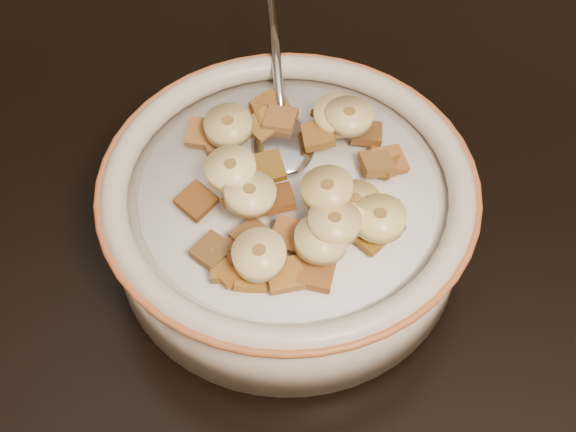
# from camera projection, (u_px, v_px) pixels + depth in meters

# --- Properties ---
(table) EXTENTS (1.43, 0.94, 0.04)m
(table) POSITION_uv_depth(u_px,v_px,m) (362.00, 361.00, 0.52)
(table) COLOR black
(table) RESTS_ON floor
(cereal_bowl) EXTENTS (0.23, 0.23, 0.06)m
(cereal_bowl) POSITION_uv_depth(u_px,v_px,m) (288.00, 218.00, 0.53)
(cereal_bowl) COLOR beige
(cereal_bowl) RESTS_ON table
(milk) EXTENTS (0.19, 0.19, 0.00)m
(milk) POSITION_uv_depth(u_px,v_px,m) (288.00, 192.00, 0.51)
(milk) COLOR white
(milk) RESTS_ON cereal_bowl
(spoon) EXTENTS (0.05, 0.06, 0.01)m
(spoon) POSITION_uv_depth(u_px,v_px,m) (284.00, 144.00, 0.53)
(spoon) COLOR #A3A6B3
(spoon) RESTS_ON cereal_bowl
(cereal_square_0) EXTENTS (0.03, 0.03, 0.01)m
(cereal_square_0) POSITION_uv_depth(u_px,v_px,m) (269.00, 118.00, 0.53)
(cereal_square_0) COLOR brown
(cereal_square_0) RESTS_ON milk
(cereal_square_1) EXTENTS (0.03, 0.03, 0.01)m
(cereal_square_1) POSITION_uv_depth(u_px,v_px,m) (277.00, 199.00, 0.48)
(cereal_square_1) COLOR brown
(cereal_square_1) RESTS_ON milk
(cereal_square_2) EXTENTS (0.03, 0.03, 0.01)m
(cereal_square_2) POSITION_uv_depth(u_px,v_px,m) (267.00, 168.00, 0.49)
(cereal_square_2) COLOR brown
(cereal_square_2) RESTS_ON milk
(cereal_square_3) EXTENTS (0.02, 0.02, 0.01)m
(cereal_square_3) POSITION_uv_depth(u_px,v_px,m) (387.00, 216.00, 0.48)
(cereal_square_3) COLOR brown
(cereal_square_3) RESTS_ON milk
(cereal_square_4) EXTENTS (0.03, 0.03, 0.01)m
(cereal_square_4) POSITION_uv_depth(u_px,v_px,m) (263.00, 126.00, 0.53)
(cereal_square_4) COLOR olive
(cereal_square_4) RESTS_ON milk
(cereal_square_5) EXTENTS (0.03, 0.03, 0.01)m
(cereal_square_5) POSITION_uv_depth(u_px,v_px,m) (230.00, 267.00, 0.46)
(cereal_square_5) COLOR brown
(cereal_square_5) RESTS_ON milk
(cereal_square_6) EXTENTS (0.03, 0.03, 0.01)m
(cereal_square_6) POSITION_uv_depth(u_px,v_px,m) (331.00, 115.00, 0.54)
(cereal_square_6) COLOR brown
(cereal_square_6) RESTS_ON milk
(cereal_square_7) EXTENTS (0.02, 0.02, 0.01)m
(cereal_square_7) POSITION_uv_depth(u_px,v_px,m) (367.00, 133.00, 0.53)
(cereal_square_7) COLOR brown
(cereal_square_7) RESTS_ON milk
(cereal_square_8) EXTENTS (0.03, 0.03, 0.01)m
(cereal_square_8) POSITION_uv_depth(u_px,v_px,m) (196.00, 201.00, 0.49)
(cereal_square_8) COLOR #643710
(cereal_square_8) RESTS_ON milk
(cereal_square_9) EXTENTS (0.02, 0.02, 0.01)m
(cereal_square_9) POSITION_uv_depth(u_px,v_px,m) (324.00, 194.00, 0.49)
(cereal_square_9) COLOR brown
(cereal_square_9) RESTS_ON milk
(cereal_square_10) EXTENTS (0.02, 0.02, 0.01)m
(cereal_square_10) POSITION_uv_depth(u_px,v_px,m) (227.00, 266.00, 0.46)
(cereal_square_10) COLOR brown
(cereal_square_10) RESTS_ON milk
(cereal_square_11) EXTENTS (0.03, 0.03, 0.01)m
(cereal_square_11) POSITION_uv_depth(u_px,v_px,m) (371.00, 234.00, 0.47)
(cereal_square_11) COLOR #996419
(cereal_square_11) RESTS_ON milk
(cereal_square_12) EXTENTS (0.02, 0.02, 0.01)m
(cereal_square_12) POSITION_uv_depth(u_px,v_px,m) (280.00, 120.00, 0.53)
(cereal_square_12) COLOR brown
(cereal_square_12) RESTS_ON milk
(cereal_square_13) EXTENTS (0.03, 0.03, 0.01)m
(cereal_square_13) POSITION_uv_depth(u_px,v_px,m) (245.00, 200.00, 0.48)
(cereal_square_13) COLOR brown
(cereal_square_13) RESTS_ON milk
(cereal_square_14) EXTENTS (0.02, 0.02, 0.01)m
(cereal_square_14) POSITION_uv_depth(u_px,v_px,m) (349.00, 223.00, 0.48)
(cereal_square_14) COLOR brown
(cereal_square_14) RESTS_ON milk
(cereal_square_15) EXTENTS (0.02, 0.02, 0.01)m
(cereal_square_15) POSITION_uv_depth(u_px,v_px,m) (289.00, 235.00, 0.47)
(cereal_square_15) COLOR brown
(cereal_square_15) RESTS_ON milk
(cereal_square_16) EXTENTS (0.03, 0.03, 0.01)m
(cereal_square_16) POSITION_uv_depth(u_px,v_px,m) (285.00, 275.00, 0.46)
(cereal_square_16) COLOR #985C1D
(cereal_square_16) RESTS_ON milk
(cereal_square_17) EXTENTS (0.03, 0.03, 0.01)m
(cereal_square_17) POSITION_uv_depth(u_px,v_px,m) (377.00, 164.00, 0.51)
(cereal_square_17) COLOR brown
(cereal_square_17) RESTS_ON milk
(cereal_square_18) EXTENTS (0.03, 0.03, 0.01)m
(cereal_square_18) POSITION_uv_depth(u_px,v_px,m) (269.00, 106.00, 0.54)
(cereal_square_18) COLOR brown
(cereal_square_18) RESTS_ON milk
(cereal_square_19) EXTENTS (0.02, 0.02, 0.01)m
(cereal_square_19) POSITION_uv_depth(u_px,v_px,m) (232.00, 121.00, 0.53)
(cereal_square_19) COLOR olive
(cereal_square_19) RESTS_ON milk
(cereal_square_20) EXTENTS (0.02, 0.02, 0.01)m
(cereal_square_20) POSITION_uv_depth(u_px,v_px,m) (316.00, 273.00, 0.46)
(cereal_square_20) COLOR brown
(cereal_square_20) RESTS_ON milk
(cereal_square_21) EXTENTS (0.03, 0.03, 0.01)m
(cereal_square_21) POSITION_uv_depth(u_px,v_px,m) (274.00, 107.00, 0.55)
(cereal_square_21) COLOR brown
(cereal_square_21) RESTS_ON milk
(cereal_square_22) EXTENTS (0.03, 0.03, 0.01)m
(cereal_square_22) POSITION_uv_depth(u_px,v_px,m) (242.00, 252.00, 0.47)
(cereal_square_22) COLOR brown
(cereal_square_22) RESTS_ON milk
(cereal_square_23) EXTENTS (0.02, 0.02, 0.01)m
(cereal_square_23) POSITION_uv_depth(u_px,v_px,m) (362.00, 215.00, 0.48)
(cereal_square_23) COLOR brown
(cereal_square_23) RESTS_ON milk
(cereal_square_24) EXTENTS (0.03, 0.03, 0.01)m
(cereal_square_24) POSITION_uv_depth(u_px,v_px,m) (219.00, 138.00, 0.53)
(cereal_square_24) COLOR brown
(cereal_square_24) RESTS_ON milk
(cereal_square_25) EXTENTS (0.03, 0.03, 0.01)m
(cereal_square_25) POSITION_uv_depth(u_px,v_px,m) (389.00, 161.00, 0.51)
(cereal_square_25) COLOR brown
(cereal_square_25) RESTS_ON milk
(cereal_square_26) EXTENTS (0.03, 0.03, 0.01)m
(cereal_square_26) POSITION_uv_depth(u_px,v_px,m) (318.00, 135.00, 0.52)
(cereal_square_26) COLOR olive
(cereal_square_26) RESTS_ON milk
(cereal_square_27) EXTENTS (0.03, 0.03, 0.01)m
(cereal_square_27) POSITION_uv_depth(u_px,v_px,m) (212.00, 251.00, 0.47)
(cereal_square_27) COLOR brown
(cereal_square_27) RESTS_ON milk
(cereal_square_28) EXTENTS (0.03, 0.03, 0.01)m
(cereal_square_28) POSITION_uv_depth(u_px,v_px,m) (252.00, 236.00, 0.47)
(cereal_square_28) COLOR olive
(cereal_square_28) RESTS_ON milk
(cereal_square_29) EXTENTS (0.02, 0.02, 0.01)m
(cereal_square_29) POSITION_uv_depth(u_px,v_px,m) (251.00, 276.00, 0.46)
(cereal_square_29) COLOR #9C6C1D
(cereal_square_29) RESTS_ON milk
(cereal_square_30) EXTENTS (0.03, 0.03, 0.01)m
(cereal_square_30) POSITION_uv_depth(u_px,v_px,m) (380.00, 163.00, 0.51)
(cereal_square_30) COLOR #944E1A
(cereal_square_30) RESTS_ON milk
(cereal_square_31) EXTENTS (0.02, 0.02, 0.01)m
(cereal_square_31) POSITION_uv_depth(u_px,v_px,m) (202.00, 133.00, 0.53)
(cereal_square_31) COLOR brown
(cereal_square_31) RESTS_ON milk
(banana_slice_0) EXTENTS (0.04, 0.04, 0.01)m
(banana_slice_0) POSITION_uv_depth(u_px,v_px,m) (250.00, 194.00, 0.47)
(banana_slice_0) COLOR #E0CA84
(banana_slice_0) RESTS_ON milk
(banana_slice_1) EXTENTS (0.03, 0.03, 0.01)m
(banana_slice_1) POSITION_uv_depth(u_px,v_px,m) (349.00, 116.00, 0.52)
(banana_slice_1) COLOR beige
(banana_slice_1) RESTS_ON milk
(banana_slice_2) EXTENTS (0.04, 0.04, 0.01)m
(banana_slice_2) POSITION_uv_depth(u_px,v_px,m) (380.00, 218.00, 0.47)
(banana_slice_2) COLOR #FDEF96
(banana_slice_2) RESTS_ON milk
(banana_slice_3) EXTENTS (0.04, 0.04, 0.01)m
(banana_slice_3) POSITION_uv_depth(u_px,v_px,m) (337.00, 115.00, 0.52)
(banana_slice_3) COLOR #FFE797
(banana_slice_3) RESTS_ON milk
(banana_slice_4) EXTENTS (0.03, 0.03, 0.01)m
(banana_slice_4) POSITION_uv_depth(u_px,v_px,m) (231.00, 169.00, 0.48)
(banana_slice_4) COLOR #FFED9E
(banana_slice_4) RESTS_ON milk
(banana_slice_5) EXTENTS (0.04, 0.04, 0.01)m
(banana_slice_5) POSITION_uv_depth(u_px,v_px,m) (259.00, 255.00, 0.45)
(banana_slice_5) COLOR beige
(banana_slice_5) RESTS_ON milk
(banana_slice_6) EXTENTS (0.04, 0.04, 0.01)m
(banana_slice_6) POSITION_uv_depth(u_px,v_px,m) (355.00, 203.00, 0.47)
(banana_slice_6) COLOR #DFBA6D
(banana_slice_6) RESTS_ON milk
(banana_slice_7) EXTENTS (0.04, 0.04, 0.01)m
(banana_slice_7) POSITION_uv_depth(u_px,v_px,m) (327.00, 189.00, 0.47)
(banana_slice_7) COLOR #F0CC83
(banana_slice_7) RESTS_ON milk
(banana_slice_8) EXTENTS (0.04, 0.04, 0.01)m
(banana_slice_8) POSITION_uv_depth(u_px,v_px,m) (334.00, 222.00, 0.46)
(banana_slice_8) COLOR #E2C981
(banana_slice_8) RESTS_ON milk
(banana_slice_9) EXTENTS (0.04, 0.04, 0.01)m
(banana_slice_9) POSITION_uv_depth(u_px,v_px,m) (228.00, 126.00, 0.51)
(banana_slice_9) COLOR #DDC86F
(banana_slice_9) RESTS_ON milk
(banana_slice_10) EXTENTS (0.04, 0.04, 0.01)m
(banana_slice_10) POSITION_uv_depth(u_px,v_px,m) (321.00, 240.00, 0.46)
(banana_slice_10) COLOR #CFC37B
(banana_slice_10) RESTS_ON milk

